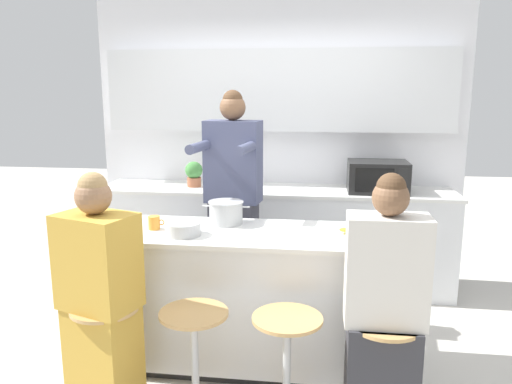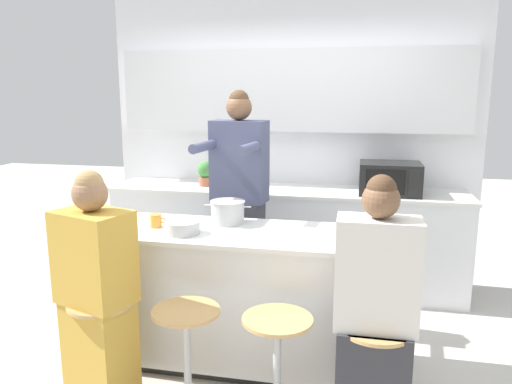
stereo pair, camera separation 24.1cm
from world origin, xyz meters
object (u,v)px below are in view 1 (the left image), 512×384
Objects in this scene: fruit_bowl at (183,229)px; microwave at (378,177)px; bar_stool_center_right at (287,365)px; juice_carton at (377,234)px; cooking_pot at (226,213)px; banana_bunch at (349,230)px; person_seated_near at (384,320)px; bar_stool_leftmost at (108,352)px; kitchen_island at (255,298)px; potted_plant at (194,173)px; person_wrapped_blanket at (100,302)px; coffee_cup_near at (154,223)px; person_cooking at (233,209)px; bar_stool_center_left at (195,359)px; bar_stool_rightmost at (383,371)px.

fruit_bowl is 0.43× the size of microwave.
juice_carton reaches higher than bar_stool_center_right.
cooking_pot is 2.23× the size of banana_bunch.
bar_stool_leftmost is at bearing 179.83° from person_seated_near.
kitchen_island is 1.71m from potted_plant.
microwave is at bearing -1.07° from potted_plant.
person_seated_near is at bearing -94.55° from microwave.
banana_bunch is at bearing 44.07° from person_wrapped_blanket.
banana_bunch is at bearing 2.81° from coffee_cup_near.
coffee_cup_near is at bearing -114.50° from person_cooking.
fruit_bowl is at bearing -25.48° from coffee_cup_near.
bar_stool_center_left is at bearing -112.92° from kitchen_island.
banana_bunch is at bearing -45.14° from potted_plant.
potted_plant is (-1.51, 1.64, 0.05)m from juice_carton.
kitchen_island is at bearing 67.08° from bar_stool_center_left.
microwave reaches higher than bar_stool_leftmost.
bar_stool_center_left is 2.68× the size of potted_plant.
bar_stool_center_left is 0.94m from coffee_cup_near.
banana_bunch reaches higher than bar_stool_leftmost.
person_cooking is at bearing 67.65° from bar_stool_leftmost.
kitchen_island reaches higher than bar_stool_center_left.
potted_plant is (-0.51, 0.76, 0.15)m from person_cooking.
person_wrapped_blanket is at bearing -166.08° from juice_carton.
fruit_bowl is 1.54× the size of banana_bunch.
kitchen_island is 1.76m from microwave.
fruit_bowl reaches higher than kitchen_island.
bar_stool_center_right is 1.25m from coffee_cup_near.
person_wrapped_blanket is (-1.57, -0.01, 0.31)m from bar_stool_rightmost.
bar_stool_leftmost and bar_stool_rightmost have the same top height.
bar_stool_center_left is 1.26m from juice_carton.
person_seated_near is at bearing -38.66° from kitchen_island.
juice_carton is 1.61m from microwave.
cooking_pot is 1.66m from microwave.
microwave is at bearing 46.53° from cooking_pot.
bar_stool_leftmost is 1.16m from cooking_pot.
bar_stool_rightmost is (0.77, -0.60, -0.11)m from kitchen_island.
person_seated_near is 8.05× the size of juice_carton.
person_wrapped_blanket is at bearing -179.90° from bar_stool_center_left.
coffee_cup_near is (-0.66, -0.03, 0.50)m from kitchen_island.
cooking_pot is (0.55, 0.78, 0.65)m from bar_stool_leftmost.
bar_stool_center_left is (0.51, -0.00, 0.00)m from bar_stool_leftmost.
fruit_bowl is at bearing 145.78° from bar_stool_center_right.
person_seated_near is 1.33m from fruit_bowl.
person_seated_near is 0.52m from juice_carton.
bar_stool_center_right is 1.47m from person_cooking.
coffee_cup_near is 1.27m from banana_bunch.
person_wrapped_blanket is at bearing -142.47° from kitchen_island.
person_wrapped_blanket reaches higher than bar_stool_center_right.
kitchen_island is 0.67m from bar_stool_center_right.
person_seated_near reaches higher than banana_bunch.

